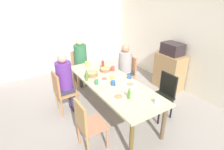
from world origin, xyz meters
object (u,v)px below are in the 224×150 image
at_px(bowl_1, 92,74).
at_px(plate_2, 105,79).
at_px(chair_2, 127,72).
at_px(chair_1, 87,123).
at_px(cup_0, 129,77).
at_px(bottle_0, 103,65).
at_px(person_3, 65,79).
at_px(side_cabinet, 169,71).
at_px(bottle_1, 129,94).
at_px(chair_4, 80,66).
at_px(bottle_2, 87,76).
at_px(bowl_0, 105,69).
at_px(cup_1, 87,64).
at_px(person_4, 81,58).
at_px(person_2, 125,65).
at_px(cup_2, 157,101).
at_px(cup_5, 113,83).
at_px(cup_3, 97,82).
at_px(chair_3, 62,90).
at_px(cup_6, 112,78).
at_px(dining_table, 112,85).
at_px(chair_0, 164,93).
at_px(plate_0, 119,97).
at_px(microwave, 173,49).
at_px(plate_1, 130,85).

bearing_deg(bowl_1, plate_2, 23.69).
bearing_deg(chair_2, chair_1, -54.28).
distance_m(cup_0, bottle_0, 0.72).
xyz_separation_m(person_3, side_cabinet, (0.42, 2.54, -0.30)).
distance_m(bottle_1, side_cabinet, 2.08).
relative_size(chair_1, bottle_0, 3.85).
bearing_deg(chair_4, bottle_2, -17.15).
distance_m(bowl_0, cup_1, 0.52).
xyz_separation_m(chair_1, person_4, (-2.05, 0.82, 0.25)).
bearing_deg(chair_2, bowl_1, -82.81).
relative_size(person_2, bottle_2, 5.70).
distance_m(person_3, cup_2, 1.84).
bearing_deg(cup_5, bowl_0, 162.39).
distance_m(cup_5, bottle_1, 0.52).
height_order(person_3, cup_3, person_3).
relative_size(bowl_0, bowl_1, 0.95).
distance_m(person_3, cup_3, 0.67).
height_order(cup_2, side_cabinet, side_cabinet).
height_order(plate_2, bottle_1, bottle_1).
bearing_deg(bottle_1, cup_1, 179.33).
bearing_deg(chair_1, bottle_1, 86.37).
height_order(bowl_0, bottle_2, bottle_2).
xyz_separation_m(person_2, cup_0, (0.64, -0.35, 0.04)).
bearing_deg(chair_3, person_4, 137.07).
distance_m(plate_2, bottle_1, 0.80).
relative_size(chair_1, cup_6, 8.33).
height_order(dining_table, cup_1, cup_1).
relative_size(chair_0, plate_0, 3.47).
bearing_deg(cup_6, chair_4, -178.39).
xyz_separation_m(chair_4, microwave, (1.39, 1.82, 0.53)).
xyz_separation_m(person_2, cup_5, (0.70, -0.77, 0.04)).
distance_m(plate_1, bowl_1, 0.86).
distance_m(person_3, cup_0, 1.27).
xyz_separation_m(chair_0, cup_1, (-1.59, -0.87, 0.27)).
height_order(bowl_0, bottle_1, bottle_1).
height_order(chair_1, bottle_1, bottle_1).
bearing_deg(bottle_1, bowl_1, -173.30).
bearing_deg(bottle_0, plate_1, 3.98).
height_order(side_cabinet, microwave, microwave).
distance_m(dining_table, chair_4, 1.56).
relative_size(plate_0, bottle_1, 1.40).
height_order(plate_0, bottle_1, bottle_1).
bearing_deg(bottle_2, plate_0, 11.78).
distance_m(cup_3, cup_5, 0.31).
height_order(dining_table, bottle_0, bottle_0).
bearing_deg(bowl_1, chair_2, 97.19).
relative_size(dining_table, person_3, 1.86).
bearing_deg(chair_1, cup_2, 67.78).
height_order(person_3, microwave, person_3).
xyz_separation_m(bowl_1, cup_3, (0.38, -0.09, 0.00)).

